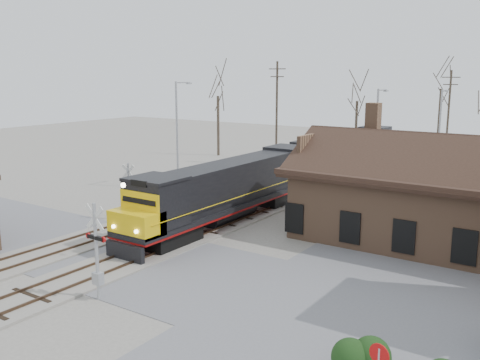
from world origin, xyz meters
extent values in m
plane|color=#9A958B|center=(0.00, 0.00, 0.00)|extent=(140.00, 140.00, 0.00)
cube|color=slate|center=(0.00, 0.00, 0.01)|extent=(60.00, 9.00, 0.03)
cube|color=#9A958B|center=(0.00, 15.00, 0.06)|extent=(3.40, 90.00, 0.12)
cube|color=#473323|center=(-0.72, 15.00, 0.17)|extent=(0.08, 90.00, 0.14)
cube|color=#473323|center=(0.72, 15.00, 0.17)|extent=(0.08, 90.00, 0.14)
cube|color=#9A958B|center=(-4.50, 15.00, 0.06)|extent=(3.40, 90.00, 0.12)
cube|color=#473323|center=(-5.22, 15.00, 0.17)|extent=(0.08, 90.00, 0.14)
cube|color=#473323|center=(-3.78, 15.00, 0.17)|extent=(0.08, 90.00, 0.14)
cube|color=#865F45|center=(12.00, 12.00, 2.00)|extent=(14.00, 8.00, 4.00)
cube|color=black|center=(12.00, 12.00, 4.10)|extent=(15.20, 9.20, 0.30)
cube|color=black|center=(12.00, 9.70, 5.10)|extent=(15.00, 4.71, 2.66)
cube|color=black|center=(12.00, 14.30, 5.10)|extent=(15.00, 4.71, 2.66)
cube|color=#865F45|center=(8.00, 13.50, 6.80)|extent=(0.80, 0.80, 2.20)
cube|color=black|center=(0.00, 2.96, 0.51)|extent=(2.32, 3.71, 0.93)
cube|color=black|center=(0.00, 15.02, 0.51)|extent=(2.32, 3.71, 0.93)
cube|color=black|center=(0.00, 8.99, 1.25)|extent=(2.78, 18.56, 0.32)
cube|color=maroon|center=(0.00, 8.99, 1.05)|extent=(2.80, 18.56, 0.11)
cube|color=black|center=(0.00, 10.15, 2.69)|extent=(2.41, 13.45, 2.60)
cube|color=black|center=(0.00, 2.12, 2.69)|extent=(2.78, 2.60, 2.60)
cube|color=yellow|center=(0.00, 0.54, 1.90)|extent=(2.78, 1.67, 1.30)
cube|color=black|center=(0.00, -0.39, 0.51)|extent=(2.60, 0.25, 0.93)
cylinder|color=#FFF2CC|center=(0.00, -0.31, 4.08)|extent=(0.26, 0.10, 0.26)
cube|color=black|center=(0.00, 22.01, 0.51)|extent=(2.32, 3.71, 0.93)
cube|color=black|center=(0.00, 34.07, 0.51)|extent=(2.32, 3.71, 0.93)
cube|color=black|center=(0.00, 28.04, 1.25)|extent=(2.78, 18.56, 0.32)
cube|color=maroon|center=(0.00, 28.04, 1.05)|extent=(2.80, 18.56, 0.11)
cube|color=black|center=(0.00, 29.20, 2.69)|extent=(2.41, 13.45, 2.60)
cube|color=black|center=(0.00, 21.18, 2.69)|extent=(2.78, 2.60, 2.60)
cube|color=black|center=(0.00, 19.60, 1.90)|extent=(2.78, 1.67, 1.30)
cube|color=black|center=(0.00, 18.67, 0.51)|extent=(2.60, 0.25, 0.93)
cylinder|color=#A5A8AD|center=(2.59, -4.45, 2.17)|extent=(0.15, 0.15, 4.34)
cube|color=silver|center=(2.59, -4.45, 3.69)|extent=(1.14, 0.07, 1.13)
cube|color=silver|center=(2.59, -4.45, 3.69)|extent=(1.14, 0.07, 1.13)
cube|color=black|center=(2.59, -4.45, 2.82)|extent=(0.98, 0.18, 0.16)
cylinder|color=#B20C0C|center=(2.10, -4.43, 2.82)|extent=(0.26, 0.09, 0.26)
cylinder|color=#B20C0C|center=(3.08, -4.46, 2.82)|extent=(0.26, 0.09, 0.26)
cube|color=#A5A8AD|center=(2.59, -4.45, 0.98)|extent=(0.43, 0.33, 0.54)
cylinder|color=#A5A8AD|center=(-5.73, 5.58, 1.94)|extent=(0.14, 0.14, 3.88)
cube|color=silver|center=(-5.73, 5.58, 3.30)|extent=(1.01, 0.17, 1.01)
cube|color=silver|center=(-5.73, 5.58, 3.30)|extent=(1.01, 0.17, 1.01)
cube|color=black|center=(-5.73, 5.58, 2.52)|extent=(0.88, 0.26, 0.15)
cylinder|color=#B20C0C|center=(-5.29, 5.63, 2.52)|extent=(0.24, 0.11, 0.23)
cylinder|color=#B20C0C|center=(-6.16, 5.52, 2.52)|extent=(0.24, 0.11, 0.23)
cube|color=#A5A8AD|center=(-5.73, 5.58, 0.87)|extent=(0.39, 0.29, 0.48)
cylinder|color=#B20C0C|center=(15.42, -5.32, 1.84)|extent=(0.64, 0.17, 0.64)
sphere|color=black|center=(14.01, -3.92, 0.63)|extent=(1.26, 1.26, 1.26)
sphere|color=black|center=(14.55, -3.48, 0.65)|extent=(1.30, 1.30, 1.30)
cylinder|color=#A5A8AD|center=(-9.64, 15.10, 4.54)|extent=(0.18, 0.18, 9.07)
cylinder|color=#A5A8AD|center=(-9.64, 16.00, 8.97)|extent=(0.12, 1.80, 0.12)
cube|color=#A5A8AD|center=(-9.64, 16.80, 8.87)|extent=(0.25, 0.50, 0.12)
cylinder|color=#A5A8AD|center=(5.73, 20.48, 4.29)|extent=(0.18, 0.18, 8.58)
cylinder|color=#A5A8AD|center=(5.73, 21.38, 8.48)|extent=(0.12, 1.80, 0.12)
cube|color=#A5A8AD|center=(5.73, 22.18, 8.38)|extent=(0.25, 0.50, 0.12)
cylinder|color=#A5A8AD|center=(6.62, 36.02, 4.09)|extent=(0.18, 0.18, 8.18)
cylinder|color=#A5A8AD|center=(6.62, 36.92, 8.08)|extent=(0.12, 1.80, 0.12)
cube|color=#A5A8AD|center=(6.62, 37.72, 7.98)|extent=(0.25, 0.50, 0.12)
cylinder|color=#382D23|center=(-8.99, 30.62, 5.49)|extent=(0.24, 0.24, 10.99)
cube|color=#382D23|center=(-8.99, 30.62, 10.19)|extent=(2.00, 0.10, 0.10)
cube|color=#382D23|center=(-8.99, 30.62, 9.39)|extent=(1.60, 0.10, 0.10)
cylinder|color=#382D23|center=(5.39, 44.58, 5.05)|extent=(0.24, 0.24, 10.10)
cube|color=#382D23|center=(5.39, 44.58, 9.30)|extent=(2.00, 0.10, 0.10)
cube|color=#382D23|center=(5.39, 44.58, 8.50)|extent=(1.60, 0.10, 0.10)
cylinder|color=#382D23|center=(-18.11, 32.43, 3.55)|extent=(0.32, 0.32, 7.10)
cylinder|color=#382D23|center=(-3.69, 39.86, 3.31)|extent=(0.32, 0.32, 6.62)
cylinder|color=#382D23|center=(3.50, 48.35, 3.96)|extent=(0.32, 0.32, 7.91)
camera|label=1|loc=(19.95, -19.09, 9.68)|focal=40.00mm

